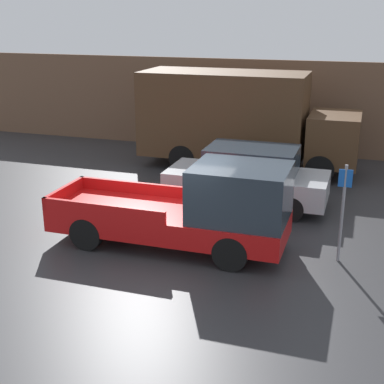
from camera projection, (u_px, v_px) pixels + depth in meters
ground_plane at (172, 251)px, 12.82m from camera, size 60.00×60.00×0.00m
building_wall at (260, 106)px, 21.56m from camera, size 28.00×0.15×3.69m
pickup_truck at (195, 210)px, 12.64m from camera, size 5.73×1.93×2.17m
car at (248, 177)px, 15.59m from camera, size 4.67×1.94×1.77m
delivery_truck at (238, 118)px, 19.23m from camera, size 7.72×2.55×3.45m
parking_sign at (343, 208)px, 11.92m from camera, size 0.30×0.07×2.29m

